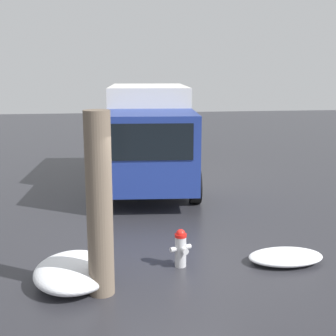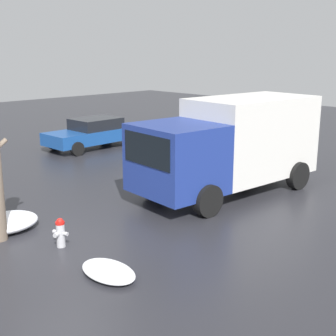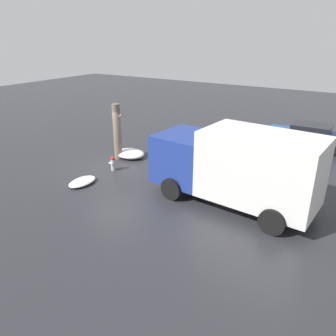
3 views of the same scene
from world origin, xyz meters
TOP-DOWN VIEW (x-y plane):
  - ground_plane at (0.00, 0.00)m, footprint 60.00×60.00m
  - fire_hydrant at (-0.01, -0.00)m, footprint 0.32×0.41m
  - tree_trunk at (-0.84, 1.39)m, footprint 0.61×0.40m
  - delivery_truck at (6.15, -0.05)m, footprint 6.45×3.00m
  - snow_pile_by_hydrant at (-0.11, -1.93)m, footprint 0.83×1.38m
  - snow_pile_curbside at (-0.42, 1.85)m, footprint 1.59×1.31m

SIDE VIEW (x-z plane):
  - ground_plane at x=0.00m, z-range 0.00..0.00m
  - snow_pile_by_hydrant at x=-0.11m, z-range 0.00..0.22m
  - snow_pile_curbside at x=-0.42m, z-range 0.00..0.40m
  - fire_hydrant at x=-0.01m, z-range 0.01..0.70m
  - tree_trunk at x=-0.84m, z-range 0.01..2.89m
  - delivery_truck at x=6.15m, z-range 0.12..3.06m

